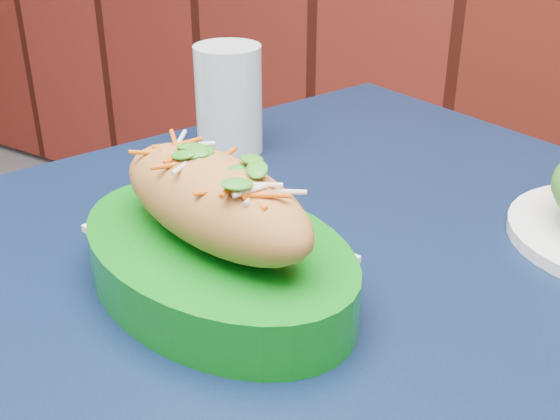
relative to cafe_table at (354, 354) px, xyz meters
The scene contains 3 objects.
cafe_table is the anchor object (origin of this frame).
banh_mi_basket 0.18m from the cafe_table, 136.92° to the right, with size 0.31×0.25×0.13m.
water_glass 0.35m from the cafe_table, 146.62° to the left, with size 0.08×0.08×0.13m, color silver.
Camera 1 is at (0.53, 1.32, 1.08)m, focal length 45.00 mm.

